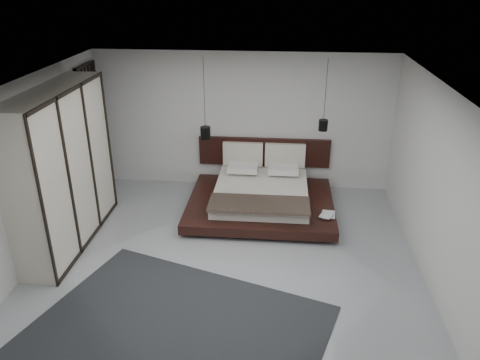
# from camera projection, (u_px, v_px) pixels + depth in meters

# --- Properties ---
(floor) EXTENTS (6.00, 6.00, 0.00)m
(floor) POSITION_uv_depth(u_px,v_px,m) (226.00, 263.00, 7.37)
(floor) COLOR #94979C
(floor) RESTS_ON ground
(ceiling) EXTENTS (6.00, 6.00, 0.00)m
(ceiling) POSITION_uv_depth(u_px,v_px,m) (224.00, 87.00, 6.22)
(ceiling) COLOR white
(ceiling) RESTS_ON wall_back
(wall_back) EXTENTS (6.00, 0.00, 6.00)m
(wall_back) POSITION_uv_depth(u_px,v_px,m) (243.00, 121.00, 9.51)
(wall_back) COLOR silver
(wall_back) RESTS_ON floor
(wall_front) EXTENTS (6.00, 0.00, 6.00)m
(wall_front) POSITION_uv_depth(u_px,v_px,m) (184.00, 325.00, 4.07)
(wall_front) COLOR silver
(wall_front) RESTS_ON floor
(wall_left) EXTENTS (0.00, 6.00, 6.00)m
(wall_left) POSITION_uv_depth(u_px,v_px,m) (28.00, 175.00, 7.04)
(wall_left) COLOR silver
(wall_left) RESTS_ON floor
(wall_right) EXTENTS (0.00, 6.00, 6.00)m
(wall_right) POSITION_uv_depth(u_px,v_px,m) (438.00, 190.00, 6.54)
(wall_right) COLOR silver
(wall_right) RESTS_ON floor
(lattice_screen) EXTENTS (0.05, 0.90, 2.60)m
(lattice_screen) POSITION_uv_depth(u_px,v_px,m) (93.00, 130.00, 9.30)
(lattice_screen) COLOR black
(lattice_screen) RESTS_ON floor
(bed) EXTENTS (2.71, 2.36, 1.06)m
(bed) POSITION_uv_depth(u_px,v_px,m) (261.00, 195.00, 8.95)
(bed) COLOR black
(bed) RESTS_ON floor
(book_lower) EXTENTS (0.25, 0.32, 0.03)m
(book_lower) POSITION_uv_depth(u_px,v_px,m) (322.00, 214.00, 8.28)
(book_lower) COLOR #99724C
(book_lower) RESTS_ON bed
(book_upper) EXTENTS (0.30, 0.33, 0.02)m
(book_upper) POSITION_uv_depth(u_px,v_px,m) (321.00, 214.00, 8.24)
(book_upper) COLOR #99724C
(book_upper) RESTS_ON book_lower
(pendant_left) EXTENTS (0.19, 0.19, 1.56)m
(pendant_left) POSITION_uv_depth(u_px,v_px,m) (205.00, 133.00, 8.98)
(pendant_left) COLOR black
(pendant_left) RESTS_ON ceiling
(pendant_right) EXTENTS (0.17, 0.17, 1.33)m
(pendant_right) POSITION_uv_depth(u_px,v_px,m) (323.00, 125.00, 8.70)
(pendant_right) COLOR black
(pendant_right) RESTS_ON ceiling
(wardrobe) EXTENTS (0.62, 2.65, 2.60)m
(wardrobe) POSITION_uv_depth(u_px,v_px,m) (62.00, 169.00, 7.50)
(wardrobe) COLOR beige
(wardrobe) RESTS_ON floor
(rug) EXTENTS (4.26, 3.61, 0.02)m
(rug) POSITION_uv_depth(u_px,v_px,m) (177.00, 331.00, 5.98)
(rug) COLOR black
(rug) RESTS_ON floor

